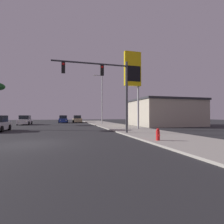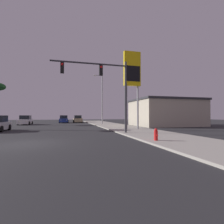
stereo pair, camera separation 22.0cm
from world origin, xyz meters
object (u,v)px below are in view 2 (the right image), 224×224
(car_blue, at_px, (64,119))
(car_tan, at_px, (78,119))
(gas_station_sign, at_px, (132,73))
(car_white, at_px, (25,120))
(fire_hydrant, at_px, (156,135))
(street_lamp, at_px, (101,97))
(traffic_light_mast, at_px, (106,82))

(car_blue, xyz_separation_m, car_tan, (3.14, 0.95, 0.00))
(gas_station_sign, bearing_deg, car_white, 133.11)
(car_blue, bearing_deg, fire_hydrant, 101.67)
(car_white, xyz_separation_m, street_lamp, (13.34, -3.26, 4.36))
(street_lamp, relative_size, gas_station_sign, 1.00)
(car_blue, height_order, fire_hydrant, car_blue)
(traffic_light_mast, bearing_deg, fire_hydrant, -68.39)
(car_white, height_order, car_tan, same)
(traffic_light_mast, distance_m, street_lamp, 16.36)
(car_tan, height_order, street_lamp, street_lamp)
(car_blue, bearing_deg, car_white, 43.86)
(car_blue, distance_m, fire_hydrant, 31.32)
(car_tan, bearing_deg, street_lamp, 107.66)
(street_lamp, xyz_separation_m, fire_hydrant, (-0.80, -21.30, -4.63))
(gas_station_sign, xyz_separation_m, fire_hydrant, (-1.98, -9.06, -6.13))
(car_tan, relative_size, traffic_light_mast, 0.65)
(gas_station_sign, height_order, fire_hydrant, gas_station_sign)
(street_lamp, bearing_deg, car_tan, 108.97)
(street_lamp, xyz_separation_m, gas_station_sign, (1.17, -12.24, 1.50))
(car_tan, height_order, gas_station_sign, gas_station_sign)
(car_white, xyz_separation_m, fire_hydrant, (12.54, -24.56, -0.27))
(car_white, relative_size, fire_hydrant, 5.69)
(car_white, xyz_separation_m, traffic_light_mast, (10.48, -19.37, 3.93))
(car_white, relative_size, car_tan, 1.00)
(car_white, bearing_deg, traffic_light_mast, 119.59)
(traffic_light_mast, bearing_deg, car_blue, 98.58)
(street_lamp, bearing_deg, fire_hydrant, -92.16)
(car_blue, bearing_deg, car_tan, -162.46)
(car_blue, height_order, traffic_light_mast, traffic_light_mast)
(car_white, distance_m, street_lamp, 14.41)
(car_white, bearing_deg, car_blue, -135.74)
(car_white, height_order, street_lamp, street_lamp)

